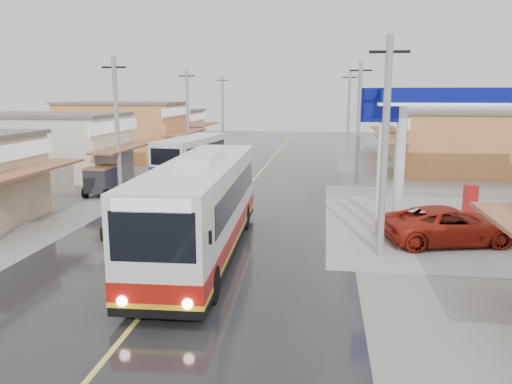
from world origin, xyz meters
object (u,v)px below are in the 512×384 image
second_bus (192,156)px  tricycle_near (102,179)px  jeepney (450,225)px  cyclist (165,201)px  tyre_stack (118,199)px  coach_bus (203,207)px

second_bus → tricycle_near: (-3.62, -6.93, -0.55)m
second_bus → jeepney: 20.09m
cyclist → second_bus: bearing=109.1°
cyclist → tricycle_near: bearing=155.5°
tricycle_near → cyclist: bearing=-36.2°
jeepney → tyre_stack: size_ratio=5.87×
coach_bus → tricycle_near: bearing=128.7°
second_bus → jeepney: (14.42, -13.96, -0.81)m
coach_bus → cyclist: size_ratio=6.27×
tricycle_near → tyre_stack: tricycle_near is taller
coach_bus → cyclist: coach_bus is taller
coach_bus → tricycle_near: (-8.54, 9.83, -0.83)m
second_bus → jeepney: bearing=-36.6°
coach_bus → second_bus: bearing=104.1°
cyclist → tyre_stack: cyclist is taller
jeepney → tyre_stack: 17.09m
jeepney → tricycle_near: tricycle_near is taller
second_bus → tricycle_near: second_bus is taller
second_bus → tricycle_near: bearing=-110.1°
jeepney → tricycle_near: (-18.04, 7.02, 0.26)m
tyre_stack → jeepney: bearing=-17.7°
cyclist → tyre_stack: bearing=162.5°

